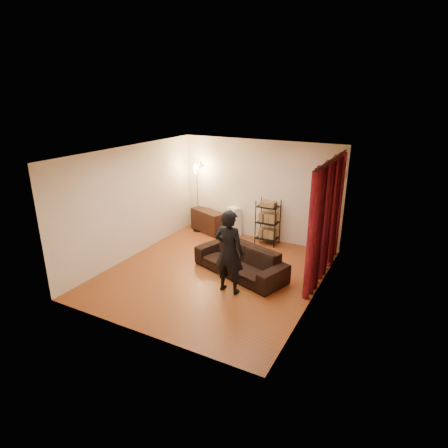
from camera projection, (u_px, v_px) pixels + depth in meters
The scene contains 14 objects.
floor at pixel (214, 273), 8.43m from camera, with size 5.00×5.00×0.00m, color brown.
ceiling at pixel (213, 153), 7.52m from camera, with size 5.00×5.00×0.00m, color white.
wall_back at pixel (259, 190), 10.05m from camera, with size 5.00×5.00×0.00m, color beige.
wall_front at pixel (135, 261), 5.90m from camera, with size 5.00×5.00×0.00m, color beige.
wall_left at pixel (132, 202), 8.97m from camera, with size 5.00×5.00×0.00m, color beige.
wall_right at pixel (318, 234), 6.98m from camera, with size 5.00×5.00×0.00m, color beige.
curtain_rod at pixel (333, 159), 7.55m from camera, with size 0.04×0.04×2.65m, color black.
curtain at pixel (326, 220), 8.00m from camera, with size 0.22×2.65×2.55m, color maroon, non-canonical shape.
sofa at pixel (240, 260), 8.32m from camera, with size 2.18×0.85×0.64m, color black.
person at pixel (229, 252), 7.40m from camera, with size 0.64×0.42×1.75m, color black.
media_cabinet at pixel (208, 221), 10.82m from camera, with size 1.09×0.41×0.64m, color #321B13.
storage_boxes at pixel (234, 221), 10.50m from camera, with size 0.33×0.27×0.83m, color white, non-canonical shape.
wire_shelf at pixel (268, 222), 9.87m from camera, with size 0.55×0.38×1.20m, color black, non-canonical shape.
floor_lamp at pixel (198, 198), 10.66m from camera, with size 0.36×0.36×2.00m, color silver, non-canonical shape.
Camera 1 is at (3.75, -6.57, 3.88)m, focal length 30.00 mm.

